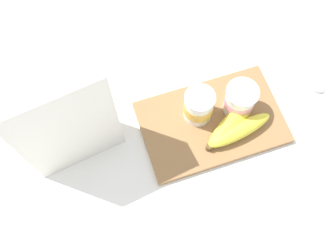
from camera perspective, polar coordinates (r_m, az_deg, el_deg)
ground_plane at (r=0.93m, az=6.25°, el=0.35°), size 2.40×2.40×0.00m
cutting_board at (r=0.92m, az=6.30°, el=0.54°), size 0.32×0.21×0.02m
cereal_box at (r=0.79m, az=-14.63°, el=0.45°), size 0.20×0.09×0.30m
yogurt_cup_front at (r=0.88m, az=4.46°, el=2.90°), size 0.07×0.07×0.09m
yogurt_cup_back at (r=0.90m, az=10.34°, el=3.71°), size 0.07×0.07×0.08m
banana_bunch at (r=0.90m, az=9.75°, el=-0.07°), size 0.17×0.11×0.04m
spoon at (r=1.03m, az=19.57°, el=6.10°), size 0.09×0.12×0.01m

